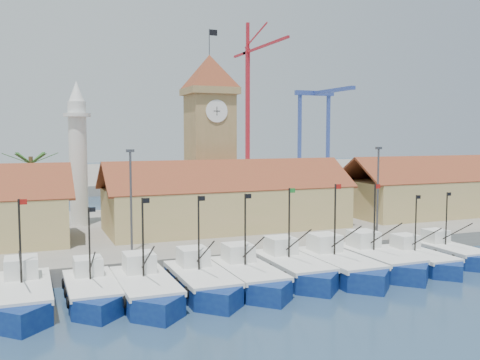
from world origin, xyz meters
name	(u,v)px	position (x,y,z in m)	size (l,w,h in m)	color
ground	(319,290)	(0.00, 0.00, 0.00)	(400.00, 400.00, 0.00)	#1C314C
quay	(216,229)	(0.00, 24.00, 0.75)	(140.00, 32.00, 1.50)	gray
terminal	(110,175)	(0.00, 110.00, 1.00)	(240.00, 80.00, 2.00)	gray
boat_0	(22,299)	(-20.98, 3.22, 0.81)	(3.80, 10.41, 7.88)	navy
boat_1	(92,293)	(-16.43, 3.08, 0.73)	(3.41, 9.35, 7.08)	navy
boat_2	(146,291)	(-12.85, 1.86, 0.80)	(3.73, 10.23, 7.74)	navy
boat_3	(203,284)	(-8.55, 2.29, 0.79)	(3.69, 10.11, 7.65)	navy
boat_4	(250,278)	(-4.75, 2.35, 0.79)	(3.69, 10.11, 7.65)	navy
boat_5	(294,270)	(-0.45, 3.25, 0.81)	(3.79, 10.38, 7.86)	navy
boat_6	(341,268)	(3.45, 2.44, 0.84)	(3.92, 10.75, 8.13)	navy
boat_7	(380,262)	(7.73, 2.89, 0.82)	(3.83, 10.50, 7.94)	navy
boat_8	(421,261)	(11.64, 2.33, 0.71)	(3.29, 9.02, 6.83)	navy
boat_9	(452,254)	(16.13, 3.42, 0.70)	(3.27, 8.96, 6.78)	navy
hall_center	(227,206)	(0.00, 20.00, 3.99)	(27.04, 10.13, 7.61)	tan
hall_right	(454,194)	(32.00, 20.00, 3.99)	(31.20, 10.13, 7.61)	tan
clock_tower	(210,133)	(0.00, 26.00, 11.96)	(5.80, 5.80, 22.70)	#A38353
minaret	(78,153)	(-15.00, 28.00, 9.73)	(3.00, 3.00, 16.30)	silver
palm_tree	(32,187)	(-20.00, 26.00, 6.25)	(5.60, 5.03, 8.39)	brown
lamp_posts	(261,190)	(0.50, 12.00, 6.48)	(80.70, 0.25, 9.03)	#3F3F44
crane_red_right	(250,88)	(37.76, 103.20, 24.86)	(1.00, 35.05, 40.85)	#B01B25
gantry	(320,107)	(62.00, 106.65, 20.04)	(13.00, 22.00, 23.20)	#32489B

